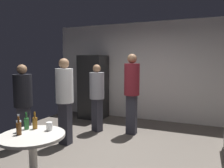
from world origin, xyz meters
TOP-DOWN VIEW (x-y plane):
  - ground_plane at (0.00, 0.00)m, footprint 5.20×5.20m
  - wall_back at (0.00, 2.63)m, footprint 5.32×0.06m
  - refrigerator at (-1.35, 2.20)m, footprint 0.70×0.68m
  - foreground_table at (-0.32, -1.33)m, footprint 0.80×0.80m
  - beer_bottle_amber at (-0.46, -1.14)m, footprint 0.06×0.06m
  - beer_bottle_brown at (-0.47, -1.40)m, footprint 0.06×0.06m
  - beer_bottle_green at (-0.55, -1.19)m, footprint 0.06×0.06m
  - beer_bottle_clear at (-0.54, -1.33)m, footprint 0.06×0.06m
  - plastic_cup_white at (-0.23, -1.12)m, footprint 0.08×0.08m
  - person_in_white_shirt at (-0.89, 0.15)m, footprint 0.36×0.36m
  - person_in_black_shirt at (-1.54, -0.25)m, footprint 0.47×0.47m
  - person_in_maroon_shirt at (0.12, 1.25)m, footprint 0.34×0.34m
  - person_in_gray_shirt at (-0.69, 1.13)m, footprint 0.45×0.45m

SIDE VIEW (x-z plane):
  - ground_plane at x=0.00m, z-range -0.10..0.00m
  - foreground_table at x=-0.32m, z-range 0.26..1.00m
  - plastic_cup_white at x=-0.23m, z-range 0.73..0.85m
  - beer_bottle_amber at x=-0.46m, z-range 0.70..0.93m
  - beer_bottle_brown at x=-0.47m, z-range 0.70..0.93m
  - beer_bottle_green at x=-0.55m, z-range 0.70..0.93m
  - beer_bottle_clear at x=-0.54m, z-range 0.70..0.93m
  - refrigerator at x=-1.35m, z-range 0.00..1.80m
  - person_in_gray_shirt at x=-0.69m, z-range 0.13..1.69m
  - person_in_black_shirt at x=-1.54m, z-range 0.13..1.71m
  - person_in_white_shirt at x=-0.89m, z-range 0.14..1.84m
  - person_in_maroon_shirt at x=0.12m, z-range 0.16..1.96m
  - wall_back at x=0.00m, z-range 0.00..2.70m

